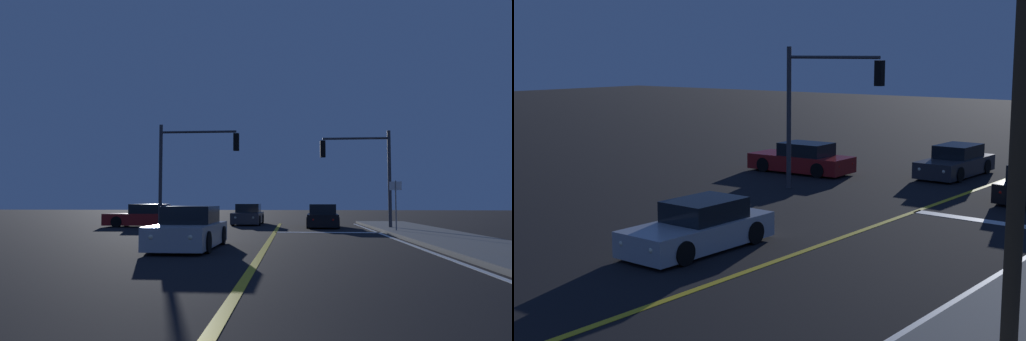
% 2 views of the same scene
% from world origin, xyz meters
% --- Properties ---
extents(sidewalk_right, '(3.20, 38.19, 0.15)m').
position_xyz_m(sidewalk_right, '(6.78, 10.61, 0.07)').
color(sidewalk_right, slate).
rests_on(sidewalk_right, ground).
extents(lane_line_center, '(0.20, 36.07, 0.01)m').
position_xyz_m(lane_line_center, '(0.00, 10.61, 0.01)').
color(lane_line_center, gold).
rests_on(lane_line_center, ground).
extents(lane_line_edge_right, '(0.16, 36.07, 0.01)m').
position_xyz_m(lane_line_edge_right, '(4.93, 10.61, 0.01)').
color(lane_line_edge_right, white).
rests_on(lane_line_edge_right, ground).
extents(stop_bar, '(5.18, 0.50, 0.01)m').
position_xyz_m(stop_bar, '(2.59, 19.72, 0.01)').
color(stop_bar, white).
rests_on(stop_bar, ground).
extents(car_distant_tail_silver, '(1.88, 4.53, 1.34)m').
position_xyz_m(car_distant_tail_silver, '(-2.39, 11.71, 0.58)').
color(car_distant_tail_silver, '#B2B5BA').
rests_on(car_distant_tail_silver, ground).
extents(car_far_approaching_charcoal, '(1.86, 4.62, 1.34)m').
position_xyz_m(car_far_approaching_charcoal, '(-2.07, 27.47, 0.58)').
color(car_far_approaching_charcoal, '#2D2D33').
rests_on(car_far_approaching_charcoal, ground).
extents(car_parked_curb_red, '(4.69, 2.07, 1.34)m').
position_xyz_m(car_parked_curb_red, '(-7.85, 24.15, 0.58)').
color(car_parked_curb_red, maroon).
rests_on(car_parked_curb_red, ground).
extents(traffic_signal_far_left, '(4.19, 0.28, 5.50)m').
position_xyz_m(traffic_signal_far_left, '(-4.44, 20.62, 3.70)').
color(traffic_signal_far_left, '#38383D').
rests_on(traffic_signal_far_left, ground).
extents(utility_pole_right, '(1.58, 0.30, 10.27)m').
position_xyz_m(utility_pole_right, '(7.08, 9.22, 5.32)').
color(utility_pole_right, '#42301E').
rests_on(utility_pole_right, ground).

